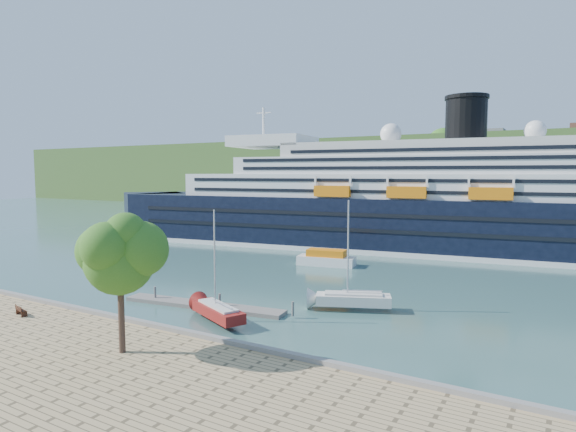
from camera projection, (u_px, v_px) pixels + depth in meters
The scene contains 10 objects.
ground at pixel (111, 329), 38.12m from camera, with size 400.00×400.00×0.00m, color #315751.
far_hillside at pixel (462, 174), 162.02m from camera, with size 400.00×50.00×24.00m, color #375C25.
quay_coping at pixel (109, 315), 37.84m from camera, with size 220.00×0.50×0.30m, color slate.
cruise_ship at pixel (390, 175), 77.25m from camera, with size 106.69×15.54×23.96m, color black, non-canonical shape.
park_bench at pixel (21, 310), 38.24m from camera, with size 1.37×0.56×0.88m, color #402112, non-canonical shape.
promenade_tree at pixel (120, 277), 30.02m from camera, with size 5.81×5.81×9.63m, color #285717, non-canonical shape.
floating_pontoon at pixel (203, 305), 44.27m from camera, with size 16.07×1.96×0.36m, color slate, non-canonical shape.
sailboat_red at pixel (217, 269), 39.36m from camera, with size 6.89×1.91×8.90m, color maroon, non-canonical shape.
sailboat_white_far at pixel (354, 258), 42.83m from camera, with size 7.34×2.04×9.48m, color silver, non-canonical shape.
tender_launch at pixel (326, 257), 64.26m from camera, with size 7.73×2.64×2.14m, color orange, non-canonical shape.
Camera 1 is at (30.77, -25.13, 12.30)m, focal length 30.00 mm.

